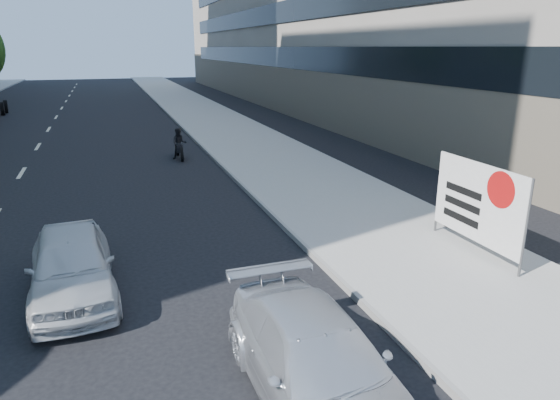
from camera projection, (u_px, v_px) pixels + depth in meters
name	position (u px, v px, depth m)	size (l,w,h in m)	color
ground	(287.00, 310.00, 9.78)	(160.00, 160.00, 0.00)	black
near_sidewalk	(235.00, 134.00, 29.08)	(5.00, 120.00, 0.15)	#9A9890
pedestrian_woman	(454.00, 197.00, 13.63)	(0.62, 0.41, 1.70)	black
protest_banner	(478.00, 202.00, 11.83)	(0.08, 3.06, 2.20)	#4C4C4C
parked_sedan	(318.00, 363.00, 7.05)	(1.81, 4.46, 1.29)	silver
white_sedan_near	(72.00, 265.00, 10.15)	(1.62, 4.03, 1.37)	silver
motorcycle	(180.00, 145.00, 22.83)	(0.75, 2.05, 1.42)	black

